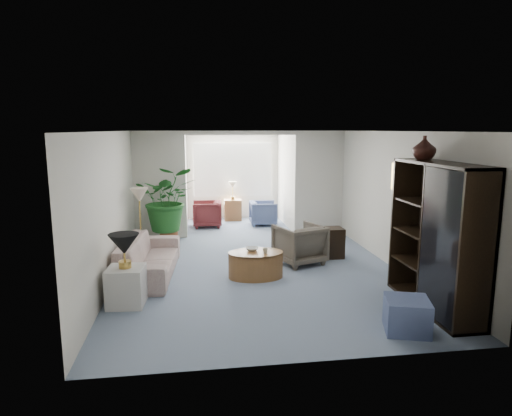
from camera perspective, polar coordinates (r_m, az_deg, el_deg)
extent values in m
plane|color=#7D8AA5|center=(7.92, 0.63, -8.62)|extent=(6.00, 6.00, 0.00)
plane|color=#7D8AA5|center=(11.85, -2.44, -2.32)|extent=(2.60, 2.60, 0.00)
cube|color=silver|center=(10.52, -12.23, 2.80)|extent=(1.20, 0.12, 2.50)
cube|color=silver|center=(10.93, 8.09, 3.20)|extent=(1.20, 0.12, 2.50)
cube|color=silver|center=(10.48, -1.91, 9.58)|extent=(2.60, 0.12, 0.10)
cube|color=white|center=(12.70, -2.98, 4.91)|extent=(2.20, 0.02, 1.50)
cube|color=white|center=(12.67, -2.97, 4.90)|extent=(2.20, 0.02, 1.50)
cube|color=#B3A78F|center=(8.21, 18.04, 3.71)|extent=(0.04, 0.50, 0.40)
imported|color=beige|center=(8.08, -13.56, -6.13)|extent=(1.03, 2.27, 0.65)
cube|color=silver|center=(6.84, -16.26, -9.60)|extent=(0.55, 0.55, 0.57)
cone|color=black|center=(6.66, -16.52, -4.46)|extent=(0.44, 0.44, 0.30)
cone|color=beige|center=(9.11, -14.71, 1.61)|extent=(0.36, 0.36, 0.28)
cylinder|color=brown|center=(7.77, -0.04, -7.25)|extent=(1.10, 1.10, 0.45)
imported|color=silver|center=(7.79, -0.51, -5.27)|extent=(0.26, 0.26, 0.06)
imported|color=beige|center=(7.62, 1.19, -5.48)|extent=(0.11, 0.11, 0.09)
imported|color=#5B5548|center=(8.57, 5.59, -4.59)|extent=(1.04, 1.05, 0.75)
cube|color=black|center=(9.05, 9.45, -4.39)|extent=(0.50, 0.40, 0.60)
cube|color=black|center=(6.77, 22.10, -3.42)|extent=(0.50, 1.88, 2.09)
imported|color=black|center=(7.05, 20.71, 7.21)|extent=(0.34, 0.34, 0.35)
cube|color=slate|center=(6.11, 18.73, -12.85)|extent=(0.66, 0.66, 0.42)
cylinder|color=brown|center=(10.10, -11.07, -3.74)|extent=(0.40, 0.40, 0.32)
imported|color=#205F22|center=(9.94, -11.23, 1.16)|extent=(1.28, 1.11, 1.43)
imported|color=slate|center=(11.92, 0.94, -0.66)|extent=(0.73, 0.71, 0.64)
imported|color=maroon|center=(11.77, -6.28, -0.76)|extent=(0.77, 0.75, 0.68)
cube|color=brown|center=(12.56, -2.98, -0.25)|extent=(0.49, 0.39, 0.59)
cube|color=#413F3C|center=(6.64, 22.28, -3.29)|extent=(0.30, 0.26, 0.16)
cube|color=#292724|center=(6.39, 24.05, -8.12)|extent=(0.30, 0.26, 0.16)
cube|color=#342D28|center=(6.34, 23.70, 0.16)|extent=(0.30, 0.26, 0.16)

